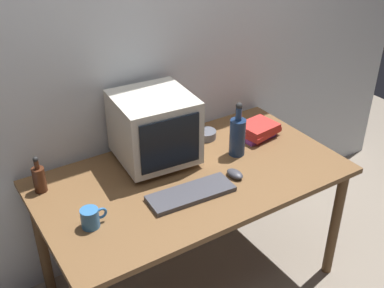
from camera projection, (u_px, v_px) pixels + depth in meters
name	position (u px, v px, depth m)	size (l,w,h in m)	color
ground_plane	(192.00, 280.00, 2.80)	(6.00, 6.00, 0.00)	gray
back_wall	(142.00, 51.00, 2.52)	(4.00, 0.08, 2.50)	silver
desk	(192.00, 188.00, 2.46)	(1.56, 0.86, 0.74)	brown
crt_monitor	(154.00, 128.00, 2.44)	(0.41, 0.41, 0.37)	beige
keyboard	(191.00, 193.00, 2.26)	(0.42, 0.15, 0.02)	#3F3F47
computer_mouse	(235.00, 174.00, 2.39)	(0.06, 0.10, 0.04)	#3F3F47
bottle_tall	(237.00, 135.00, 2.53)	(0.09, 0.09, 0.31)	navy
bottle_short	(39.00, 178.00, 2.27)	(0.06, 0.06, 0.19)	#472314
book_stack	(258.00, 130.00, 2.73)	(0.25, 0.21, 0.08)	#843893
mug	(91.00, 218.00, 2.05)	(0.12, 0.08, 0.09)	#3370B2
cd_spindle	(206.00, 134.00, 2.73)	(0.12, 0.12, 0.04)	#595B66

